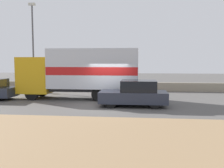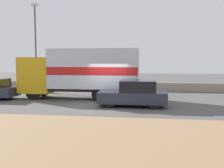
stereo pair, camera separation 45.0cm
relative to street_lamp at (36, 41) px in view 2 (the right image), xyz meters
The scene contains 7 objects.
ground_plane 10.71m from the street_lamp, 41.28° to the right, with size 80.00×80.00×0.00m, color #514F4C.
dirt_shoulder_foreground 15.68m from the street_lamp, 60.84° to the right, with size 60.00×6.80×0.04m.
stone_wall_backdrop 8.43m from the street_lamp, ahead, with size 60.00×0.35×0.78m.
street_lamp is the anchor object (origin of this frame).
box_truck 7.12m from the street_lamp, 37.21° to the right, with size 8.36×2.42×3.51m.
car_hatchback 11.72m from the street_lamp, 35.69° to the right, with size 3.98×1.87×1.54m.
pedestrian 3.56m from the street_lamp, 82.96° to the right, with size 0.37×0.37×1.68m.
Camera 2 is at (2.36, -14.76, 2.68)m, focal length 40.00 mm.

